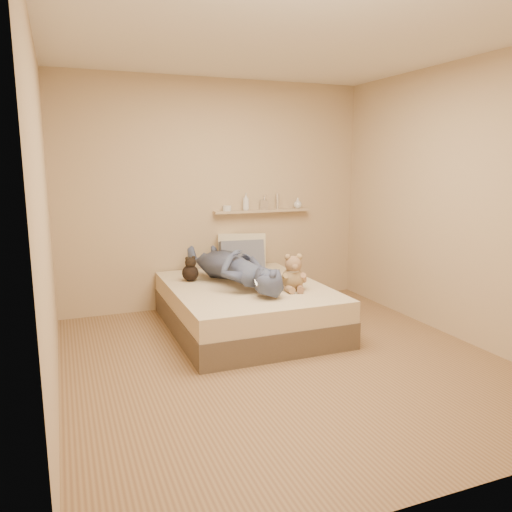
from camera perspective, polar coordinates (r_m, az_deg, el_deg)
name	(u,v)px	position (r m, az deg, el deg)	size (l,w,h in m)	color
room	(285,209)	(4.05, 3.39, 5.35)	(3.80, 3.80, 3.80)	olive
bed	(246,307)	(5.11, -1.16, -5.81)	(1.50, 1.90, 0.45)	brown
game_console	(264,282)	(4.54, 0.91, -3.05)	(0.17, 0.09, 0.06)	#AAACB1
teddy_bear	(293,275)	(4.83, 4.25, -2.21)	(0.29, 0.30, 0.36)	#A08157
dark_plush	(190,270)	(5.24, -7.51, -1.64)	(0.17, 0.17, 0.27)	black
pillow_cream	(242,251)	(5.85, -1.65, 0.62)	(0.55, 0.16, 0.40)	beige
pillow_grey	(242,255)	(5.71, -1.62, 0.06)	(0.50, 0.14, 0.34)	slate
person	(234,266)	(5.06, -2.57, -1.17)	(0.56, 1.54, 0.37)	#404C65
wall_shelf	(262,211)	(5.97, 0.72, 5.18)	(1.20, 0.12, 0.03)	tan
shelf_bottles	(265,203)	(5.97, 0.98, 6.06)	(1.02, 0.12, 0.20)	silver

